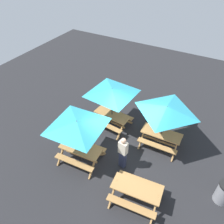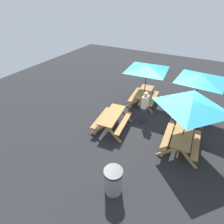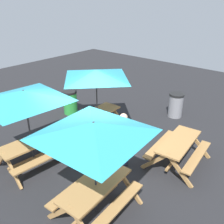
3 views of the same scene
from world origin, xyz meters
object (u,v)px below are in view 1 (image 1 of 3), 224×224
picnic_table_2 (112,94)px  trash_bin_gray (224,193)px  picnic_table_3 (77,127)px  trash_bin_green (181,116)px  picnic_table_1 (166,112)px  picnic_table_0 (136,191)px  person_standing (123,152)px

picnic_table_2 → trash_bin_gray: 5.98m
picnic_table_3 → trash_bin_green: 5.62m
picnic_table_1 → trash_bin_green: picnic_table_1 is taller
picnic_table_0 → picnic_table_3: (-2.84, 0.54, 1.43)m
trash_bin_gray → trash_bin_green: (-2.56, 3.45, 0.00)m
picnic_table_0 → trash_bin_gray: size_ratio=1.96×
picnic_table_1 → trash_bin_gray: (2.95, -1.53, -1.49)m
trash_bin_green → picnic_table_0: bearing=-92.8°
picnic_table_2 → trash_bin_gray: size_ratio=2.88×
picnic_table_1 → picnic_table_0: bearing=-89.3°
picnic_table_2 → picnic_table_3: (-0.08, -2.59, 0.00)m
picnic_table_3 → picnic_table_0: bearing=-14.9°
picnic_table_0 → trash_bin_gray: trash_bin_gray is taller
picnic_table_2 → picnic_table_3: 2.60m
picnic_table_3 → trash_bin_green: bearing=51.3°
picnic_table_0 → picnic_table_1: bearing=87.0°
person_standing → picnic_table_1: bearing=72.4°
person_standing → picnic_table_0: bearing=-35.7°
picnic_table_0 → picnic_table_1: (-0.14, 3.08, 1.43)m
picnic_table_3 → person_standing: 2.12m
trash_bin_green → picnic_table_1: bearing=-101.4°
picnic_table_2 → person_standing: bearing=-46.0°
picnic_table_3 → person_standing: picnic_table_3 is taller
trash_bin_gray → person_standing: bearing=-174.1°
picnic_table_3 → trash_bin_gray: bearing=6.1°
picnic_table_1 → picnic_table_3: size_ratio=0.83×
picnic_table_0 → person_standing: size_ratio=1.15×
picnic_table_0 → trash_bin_green: bearing=81.5°
picnic_table_3 → trash_bin_green: picnic_table_3 is taller
picnic_table_1 → picnic_table_2: bearing=176.8°
picnic_table_2 → picnic_table_1: bearing=3.6°
trash_bin_green → person_standing: 4.12m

